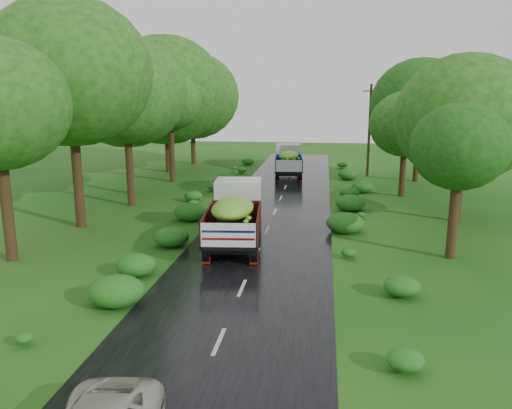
# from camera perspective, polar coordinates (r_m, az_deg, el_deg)

# --- Properties ---
(ground) EXTENTS (120.00, 120.00, 0.00)m
(ground) POSITION_cam_1_polar(r_m,az_deg,el_deg) (14.57, -4.26, -15.40)
(ground) COLOR #114D10
(ground) RESTS_ON ground
(road) EXTENTS (6.50, 80.00, 0.02)m
(road) POSITION_cam_1_polar(r_m,az_deg,el_deg) (19.05, -1.12, -8.42)
(road) COLOR black
(road) RESTS_ON ground
(road_lines) EXTENTS (0.12, 69.60, 0.00)m
(road_lines) POSITION_cam_1_polar(r_m,az_deg,el_deg) (19.98, -0.67, -7.37)
(road_lines) COLOR #BFB78C
(road_lines) RESTS_ON road
(truck_near) EXTENTS (2.86, 6.61, 2.70)m
(truck_near) POSITION_cam_1_polar(r_m,az_deg,el_deg) (22.86, -2.36, -0.87)
(truck_near) COLOR black
(truck_near) RESTS_ON ground
(truck_far) EXTENTS (2.63, 6.23, 2.55)m
(truck_far) POSITION_cam_1_polar(r_m,az_deg,el_deg) (42.23, 3.73, 5.16)
(truck_far) COLOR black
(truck_far) RESTS_ON ground
(utility_pole) EXTENTS (1.34, 0.23, 7.65)m
(utility_pole) POSITION_cam_1_polar(r_m,az_deg,el_deg) (43.06, 12.82, 8.36)
(utility_pole) COLOR #382616
(utility_pole) RESTS_ON ground
(trees_left) EXTENTS (5.93, 33.90, 9.70)m
(trees_left) POSITION_cam_1_polar(r_m,az_deg,el_deg) (37.55, -12.66, 12.25)
(trees_left) COLOR black
(trees_left) RESTS_ON ground
(trees_right) EXTENTS (5.51, 22.93, 7.89)m
(trees_right) POSITION_cam_1_polar(r_m,az_deg,el_deg) (33.37, 19.65, 9.48)
(trees_right) COLOR black
(trees_right) RESTS_ON ground
(shrubs) EXTENTS (11.90, 44.00, 0.70)m
(shrubs) POSITION_cam_1_polar(r_m,az_deg,el_deg) (27.50, 1.76, -1.10)
(shrubs) COLOR #145614
(shrubs) RESTS_ON ground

